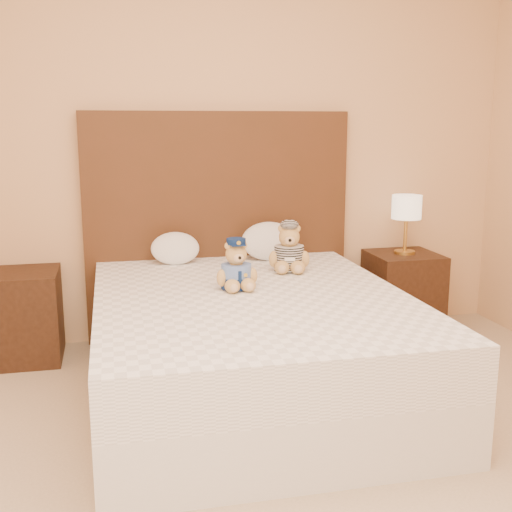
% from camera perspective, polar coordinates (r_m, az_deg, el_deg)
% --- Properties ---
extents(room_walls, '(4.04, 4.52, 2.72)m').
position_cam_1_polar(room_walls, '(2.54, 3.40, 20.40)').
color(room_walls, '#DCAA78').
rests_on(room_walls, ground).
extents(bed, '(1.60, 2.00, 0.55)m').
position_cam_1_polar(bed, '(3.43, -0.41, -7.83)').
color(bed, white).
rests_on(bed, ground).
extents(headboard, '(1.75, 0.08, 1.50)m').
position_cam_1_polar(headboard, '(4.28, -3.35, 2.65)').
color(headboard, '#4A2916').
rests_on(headboard, ground).
extents(nightstand_left, '(0.45, 0.45, 0.55)m').
position_cam_1_polar(nightstand_left, '(4.16, -20.07, -5.04)').
color(nightstand_left, '#381F12').
rests_on(nightstand_left, ground).
extents(nightstand_right, '(0.45, 0.45, 0.55)m').
position_cam_1_polar(nightstand_right, '(4.56, 12.90, -3.17)').
color(nightstand_right, '#381F12').
rests_on(nightstand_right, ground).
extents(lamp, '(0.20, 0.20, 0.40)m').
position_cam_1_polar(lamp, '(4.45, 13.24, 3.99)').
color(lamp, gold).
rests_on(lamp, nightstand_right).
extents(teddy_police, '(0.25, 0.24, 0.27)m').
position_cam_1_polar(teddy_police, '(3.42, -1.77, -0.73)').
color(teddy_police, '#B07844').
rests_on(teddy_police, bed).
extents(teddy_prisoner, '(0.30, 0.29, 0.29)m').
position_cam_1_polar(teddy_prisoner, '(3.84, 2.96, 0.76)').
color(teddy_prisoner, '#B07844').
rests_on(teddy_prisoner, bed).
extents(pillow_left, '(0.31, 0.20, 0.22)m').
position_cam_1_polar(pillow_left, '(4.08, -7.20, 0.82)').
color(pillow_left, white).
rests_on(pillow_left, bed).
extents(pillow_right, '(0.37, 0.24, 0.26)m').
position_cam_1_polar(pillow_right, '(4.18, 1.22, 1.50)').
color(pillow_right, white).
rests_on(pillow_right, bed).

